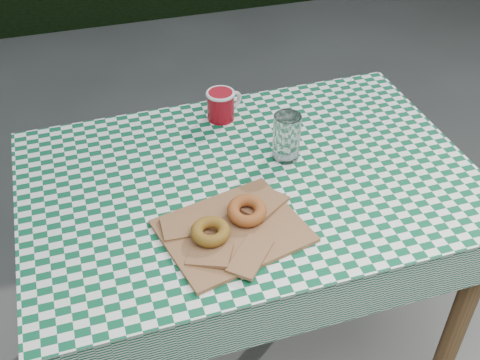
% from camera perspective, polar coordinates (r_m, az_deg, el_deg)
% --- Properties ---
extents(table, '(1.19, 0.80, 0.75)m').
position_cam_1_polar(table, '(1.81, 0.85, -9.09)').
color(table, brown).
rests_on(table, ground).
extents(tablecloth, '(1.21, 0.82, 0.01)m').
position_cam_1_polar(tablecloth, '(1.55, 0.98, 0.19)').
color(tablecloth, '#0C5130').
rests_on(tablecloth, table).
extents(paper_bag, '(0.37, 0.32, 0.02)m').
position_cam_1_polar(paper_bag, '(1.39, -0.68, -4.88)').
color(paper_bag, '#965F41').
rests_on(paper_bag, tablecloth).
extents(bagel_front, '(0.10, 0.10, 0.03)m').
position_cam_1_polar(bagel_front, '(1.35, -2.89, -5.03)').
color(bagel_front, brown).
rests_on(bagel_front, paper_bag).
extents(bagel_back, '(0.10, 0.10, 0.03)m').
position_cam_1_polar(bagel_back, '(1.40, 0.67, -2.99)').
color(bagel_back, '#A34D21').
rests_on(bagel_back, paper_bag).
extents(coffee_mug, '(0.21, 0.21, 0.09)m').
position_cam_1_polar(coffee_mug, '(1.75, -1.88, 7.25)').
color(coffee_mug, maroon).
rests_on(coffee_mug, tablecloth).
extents(drinking_glass, '(0.09, 0.09, 0.13)m').
position_cam_1_polar(drinking_glass, '(1.58, 4.55, 4.17)').
color(drinking_glass, silver).
rests_on(drinking_glass, tablecloth).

